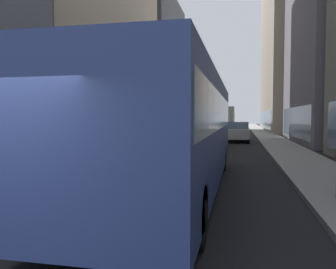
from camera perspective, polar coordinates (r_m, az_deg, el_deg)
name	(u,v)px	position (r m, az deg, el deg)	size (l,w,h in m)	color
ground_plane	(213,135)	(37.96, 7.56, -0.05)	(120.00, 120.00, 0.00)	black
sidewalk_left	(163,134)	(38.82, -0.85, 0.16)	(2.40, 110.00, 0.15)	#9E9991
sidewalk_right	(265,135)	(37.94, 16.18, -0.03)	(2.40, 110.00, 0.15)	gray
building_left_far	(142,65)	(53.06, -4.43, 11.65)	(10.42, 17.88, 19.96)	#4C515B
transit_bus	(175,126)	(9.42, 1.18, 1.47)	(2.78, 11.53, 3.05)	#33478C
car_yellow_taxi	(211,136)	(21.73, 7.36, -0.17)	(1.84, 4.29, 1.62)	yellow
car_red_coupe	(181,129)	(33.60, 2.17, 0.98)	(1.82, 4.22, 1.62)	red
car_silver_sedan	(238,132)	(27.79, 11.70, 0.49)	(1.81, 4.74, 1.62)	#B7BABF
car_white_van	(170,131)	(28.33, 0.30, 0.59)	(1.71, 4.21, 1.62)	silver
box_truck	(223,120)	(37.46, 9.37, 2.45)	(2.30, 7.50, 3.05)	#19519E
dalmatian_dog	(45,197)	(6.87, -20.13, -9.95)	(0.22, 0.96, 0.72)	white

